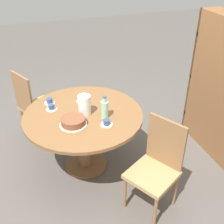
{
  "coord_description": "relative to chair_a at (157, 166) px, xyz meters",
  "views": [
    {
      "loc": [
        2.53,
        -0.54,
        2.38
      ],
      "look_at": [
        0.0,
        0.33,
        0.69
      ],
      "focal_mm": 45.0,
      "sensor_mm": 36.0,
      "label": 1
    }
  ],
  "objects": [
    {
      "name": "coffee_pot",
      "position": [
        -0.77,
        -0.5,
        0.36
      ],
      "size": [
        0.14,
        0.14,
        0.26
      ],
      "color": "white",
      "rests_on": "dining_table"
    },
    {
      "name": "water_bottle",
      "position": [
        -0.63,
        -0.32,
        0.34
      ],
      "size": [
        0.08,
        0.08,
        0.25
      ],
      "color": "#99C6A3",
      "rests_on": "dining_table"
    },
    {
      "name": "dining_table",
      "position": [
        -0.77,
        -0.52,
        0.09
      ],
      "size": [
        1.3,
        1.3,
        0.74
      ],
      "color": "brown",
      "rests_on": "ground_plane"
    },
    {
      "name": "cake_main",
      "position": [
        -0.6,
        -0.67,
        0.28
      ],
      "size": [
        0.28,
        0.28,
        0.08
      ],
      "color": "white",
      "rests_on": "dining_table"
    },
    {
      "name": "cup_a",
      "position": [
        -0.97,
        -0.83,
        0.27
      ],
      "size": [
        0.12,
        0.12,
        0.06
      ],
      "color": "silver",
      "rests_on": "dining_table"
    },
    {
      "name": "bookshelf",
      "position": [
        -0.6,
        1.12,
        0.33
      ],
      "size": [
        0.99,
        0.28,
        1.68
      ],
      "rotation": [
        0.0,
        0.0,
        3.14
      ],
      "color": "brown",
      "rests_on": "ground_plane"
    },
    {
      "name": "ground_plane",
      "position": [
        -0.77,
        -0.52,
        -0.5
      ],
      "size": [
        14.0,
        14.0,
        0.0
      ],
      "primitive_type": "plane",
      "color": "#56514C"
    },
    {
      "name": "cup_c",
      "position": [
        -1.03,
        -0.47,
        0.27
      ],
      "size": [
        0.12,
        0.12,
        0.06
      ],
      "color": "silver",
      "rests_on": "dining_table"
    },
    {
      "name": "chair_b",
      "position": [
        -1.57,
        -1.0,
        0.0
      ],
      "size": [
        0.56,
        0.56,
        0.96
      ],
      "rotation": [
        0.0,
        0.0,
        3.6
      ],
      "color": "olive",
      "rests_on": "ground_plane"
    },
    {
      "name": "cup_b",
      "position": [
        -0.48,
        -0.35,
        0.27
      ],
      "size": [
        0.12,
        0.12,
        0.06
      ],
      "color": "silver",
      "rests_on": "dining_table"
    },
    {
      "name": "cup_d",
      "position": [
        -1.11,
        -0.83,
        0.27
      ],
      "size": [
        0.12,
        0.12,
        0.06
      ],
      "color": "silver",
      "rests_on": "dining_table"
    },
    {
      "name": "chair_a",
      "position": [
        0.0,
        0.0,
        0.0
      ],
      "size": [
        0.57,
        0.57,
        0.96
      ],
      "rotation": [
        0.0,
        0.0,
        0.52
      ],
      "color": "olive",
      "rests_on": "ground_plane"
    }
  ]
}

